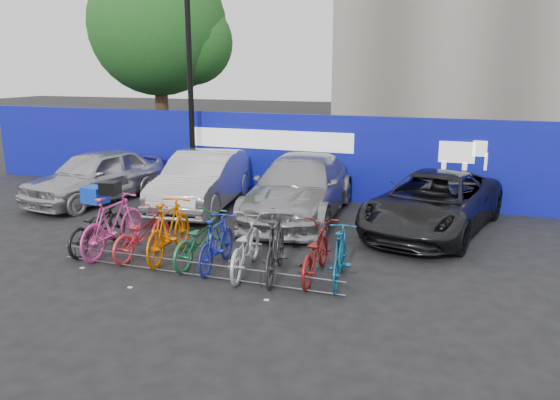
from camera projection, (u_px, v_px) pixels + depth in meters
The scene contains 21 objects.
ground at pixel (209, 266), 10.40m from camera, with size 100.00×100.00×0.00m, color black.
hoarding at pixel (303, 156), 15.60m from camera, with size 22.00×0.18×2.40m.
tree at pixel (164, 30), 20.60m from camera, with size 5.40×5.20×7.80m.
lamppost at pixel (190, 82), 15.60m from camera, with size 0.25×0.50×6.11m.
bike_rack at pixel (193, 269), 9.81m from camera, with size 5.60×0.03×0.30m.
car_0 at pixel (96, 176), 15.27m from camera, with size 1.73×4.30×1.47m, color #B3B3B8.
car_1 at pixel (203, 180), 14.57m from camera, with size 1.58×4.53×1.49m, color #BBBABF.
car_2 at pixel (300, 187), 13.68m from camera, with size 2.11×5.20×1.51m, color #9A9B9F.
car_3 at pixel (433, 203), 12.45m from camera, with size 2.23×4.84×1.34m, color black.
bike_0 at pixel (97, 226), 11.23m from camera, with size 0.66×1.90×1.00m, color black.
bike_1 at pixel (113, 224), 10.99m from camera, with size 0.58×2.04×1.23m, color #DF409C.
bike_2 at pixel (142, 233), 10.85m from camera, with size 0.63×1.80×0.95m, color red.
bike_3 at pixel (169, 230), 10.67m from camera, with size 0.56×1.99×1.19m, color orange.
bike_4 at pixel (200, 239), 10.45m from camera, with size 0.64×1.84×0.97m, color #1B6537.
bike_5 at pixel (217, 242), 10.18m from camera, with size 0.48×1.69×1.01m, color #1C25A8.
bike_6 at pixel (245, 246), 9.97m from camera, with size 0.68×1.95×1.02m, color #B8BCC1.
bike_7 at pixel (275, 247), 9.72m from camera, with size 0.54×1.91×1.15m, color #28282B.
bike_8 at pixel (315, 252), 9.72m from camera, with size 0.65×1.86×0.98m, color maroon.
bike_9 at pixel (340, 255), 9.48m from camera, with size 0.48×1.68×1.01m, color #115375.
cargo_crate at pixel (95, 195), 11.07m from camera, with size 0.47×0.35×0.33m, color #0B34CA.
cargo_topcase at pixel (110, 188), 10.82m from camera, with size 0.34×0.31×0.25m, color black.
Camera 1 is at (4.56, -8.78, 3.69)m, focal length 35.00 mm.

